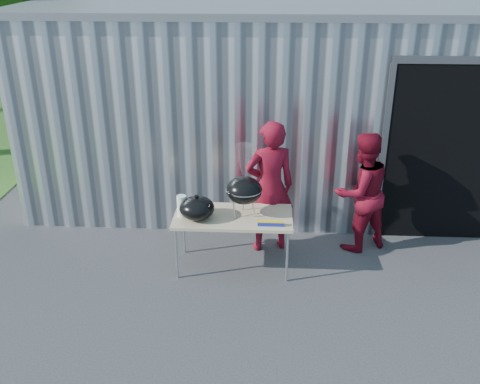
# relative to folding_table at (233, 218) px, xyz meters

# --- Properties ---
(ground) EXTENTS (80.00, 80.00, 0.00)m
(ground) POSITION_rel_folding_table_xyz_m (-0.05, -0.72, -0.71)
(ground) COLOR #313134
(building) EXTENTS (8.20, 6.20, 3.10)m
(building) POSITION_rel_folding_table_xyz_m (0.86, 3.87, 0.83)
(building) COLOR silver
(building) RESTS_ON ground
(folding_table) EXTENTS (1.50, 0.75, 0.75)m
(folding_table) POSITION_rel_folding_table_xyz_m (0.00, 0.00, 0.00)
(folding_table) COLOR tan
(folding_table) RESTS_ON ground
(kettle_grill) EXTENTS (0.46, 0.46, 0.94)m
(kettle_grill) POSITION_rel_folding_table_xyz_m (0.14, 0.03, 0.46)
(kettle_grill) COLOR black
(kettle_grill) RESTS_ON folding_table
(grill_lid) EXTENTS (0.44, 0.44, 0.32)m
(grill_lid) POSITION_rel_folding_table_xyz_m (-0.44, -0.10, 0.18)
(grill_lid) COLOR black
(grill_lid) RESTS_ON folding_table
(paper_towels) EXTENTS (0.12, 0.12, 0.28)m
(paper_towels) POSITION_rel_folding_table_xyz_m (-0.64, -0.05, 0.18)
(paper_towels) COLOR white
(paper_towels) RESTS_ON folding_table
(white_tub) EXTENTS (0.20, 0.15, 0.10)m
(white_tub) POSITION_rel_folding_table_xyz_m (-0.55, 0.21, 0.09)
(white_tub) COLOR white
(white_tub) RESTS_ON folding_table
(foil_box) EXTENTS (0.32, 0.06, 0.06)m
(foil_box) POSITION_rel_folding_table_xyz_m (0.48, -0.25, 0.07)
(foil_box) COLOR navy
(foil_box) RESTS_ON folding_table
(person_cook) EXTENTS (0.76, 0.60, 1.85)m
(person_cook) POSITION_rel_folding_table_xyz_m (0.46, 0.52, 0.21)
(person_cook) COLOR maroon
(person_cook) RESTS_ON ground
(person_bystander) EXTENTS (1.01, 0.93, 1.67)m
(person_bystander) POSITION_rel_folding_table_xyz_m (1.70, 0.62, 0.13)
(person_bystander) COLOR maroon
(person_bystander) RESTS_ON ground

